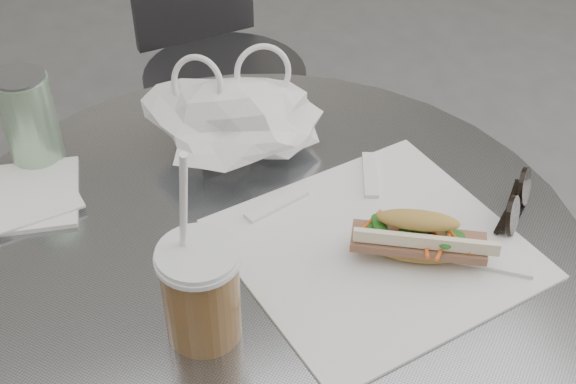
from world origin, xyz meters
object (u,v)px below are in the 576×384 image
object	(u,v)px
iced_coffee	(201,291)
drink_can	(29,119)
chair_far	(221,112)
sunglasses	(516,203)
banh_mi	(418,238)

from	to	relation	value
iced_coffee	drink_can	xyz separation A→B (m)	(-0.14, 0.34, 0.00)
chair_far	iced_coffee	bearing A→B (deg)	68.02
chair_far	sunglasses	xyz separation A→B (m)	(0.14, -0.93, 0.45)
banh_mi	sunglasses	xyz separation A→B (m)	(0.14, 0.03, -0.01)
banh_mi	iced_coffee	size ratio (longest dim) A/B	0.79
banh_mi	sunglasses	distance (m)	0.15
banh_mi	drink_can	xyz separation A→B (m)	(-0.38, 0.31, 0.03)
banh_mi	iced_coffee	distance (m)	0.25
sunglasses	drink_can	world-z (taller)	drink_can
iced_coffee	drink_can	world-z (taller)	iced_coffee
chair_far	drink_can	bearing A→B (deg)	51.45
sunglasses	drink_can	xyz separation A→B (m)	(-0.53, 0.28, 0.05)
chair_far	iced_coffee	xyz separation A→B (m)	(-0.25, -0.99, 0.49)
iced_coffee	drink_can	distance (m)	0.37
banh_mi	chair_far	bearing A→B (deg)	116.73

